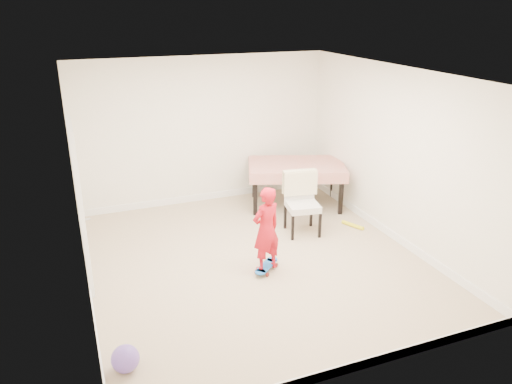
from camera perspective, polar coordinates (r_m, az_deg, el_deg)
name	(u,v)px	position (r m, az deg, el deg)	size (l,w,h in m)	color
ground	(255,260)	(7.15, -0.16, -7.77)	(5.00, 5.00, 0.00)	tan
ceiling	(254,76)	(6.33, -0.19, 13.17)	(4.50, 5.00, 0.04)	white
wall_back	(204,131)	(8.89, -6.02, 6.93)	(4.50, 0.04, 2.60)	white
wall_front	(355,256)	(4.59, 11.21, -7.23)	(4.50, 0.04, 2.60)	white
wall_left	(78,196)	(6.23, -19.68, -0.40)	(0.04, 5.00, 2.60)	white
wall_right	(395,156)	(7.68, 15.56, 4.02)	(0.04, 5.00, 2.60)	white
door	(80,208)	(6.60, -19.46, -1.73)	(0.10, 0.94, 2.11)	white
baseboard_back	(206,196)	(9.28, -5.75, -0.51)	(4.50, 0.02, 0.12)	white
baseboard_front	(346,369)	(5.28, 10.28, -19.25)	(4.50, 0.02, 0.12)	white
baseboard_left	(90,287)	(6.75, -18.47, -10.26)	(0.02, 5.00, 0.12)	white
baseboard_right	(387,231)	(8.12, 14.78, -4.37)	(0.02, 5.00, 0.12)	white
dining_table	(296,185)	(8.90, 4.57, 0.86)	(1.66, 1.04, 0.78)	#B21609
dining_chair	(303,204)	(7.79, 5.37, -1.38)	(0.54, 0.62, 0.98)	beige
skateboard	(266,268)	(6.88, 1.20, -8.65)	(0.53, 0.19, 0.08)	blue
child	(266,232)	(6.61, 1.17, -4.57)	(0.43, 0.28, 1.18)	red
balloon	(125,359)	(5.34, -14.72, -17.95)	(0.28, 0.28, 0.28)	#6C4DB9
foam_toy	(353,225)	(8.29, 10.99, -3.74)	(0.06, 0.06, 0.40)	yellow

